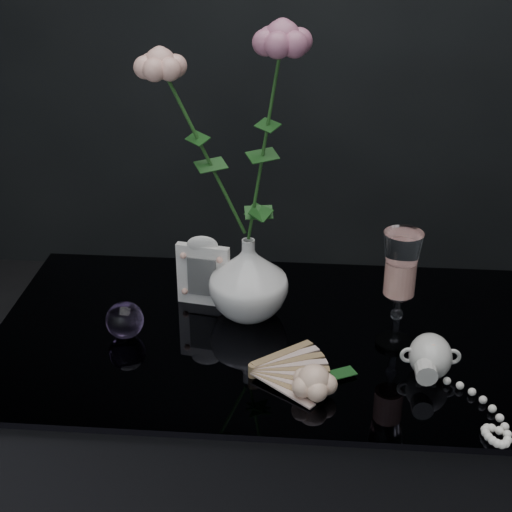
# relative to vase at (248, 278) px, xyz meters

# --- Properties ---
(table) EXTENTS (1.05, 0.58, 0.76)m
(table) POSITION_rel_vase_xyz_m (0.06, -0.07, -0.46)
(table) COLOR black
(table) RESTS_ON ground
(vase) EXTENTS (0.18, 0.18, 0.16)m
(vase) POSITION_rel_vase_xyz_m (0.00, 0.00, 0.00)
(vase) COLOR white
(vase) RESTS_ON table
(wine_glass) EXTENTS (0.09, 0.09, 0.22)m
(wine_glass) POSITION_rel_vase_xyz_m (0.27, -0.08, 0.03)
(wine_glass) COLOR white
(wine_glass) RESTS_ON table
(picture_frame) EXTENTS (0.12, 0.10, 0.15)m
(picture_frame) POSITION_rel_vase_xyz_m (-0.09, 0.03, -0.01)
(picture_frame) COLOR white
(picture_frame) RESTS_ON table
(paperweight) EXTENTS (0.08, 0.08, 0.07)m
(paperweight) POSITION_rel_vase_xyz_m (-0.22, -0.10, -0.04)
(paperweight) COLOR #B285D9
(paperweight) RESTS_ON table
(paper_fan) EXTENTS (0.30, 0.26, 0.03)m
(paper_fan) POSITION_rel_vase_xyz_m (0.03, -0.20, -0.06)
(paper_fan) COLOR beige
(paper_fan) RESTS_ON table
(loose_rose) EXTENTS (0.13, 0.17, 0.06)m
(loose_rose) POSITION_rel_vase_xyz_m (0.13, -0.25, -0.05)
(loose_rose) COLOR #FFC4A4
(loose_rose) RESTS_ON table
(pearl_jar) EXTENTS (0.25, 0.27, 0.07)m
(pearl_jar) POSITION_rel_vase_xyz_m (0.32, -0.17, -0.04)
(pearl_jar) COLOR silver
(pearl_jar) RESTS_ON table
(roses) EXTENTS (0.28, 0.10, 0.45)m
(roses) POSITION_rel_vase_xyz_m (-0.03, -0.01, 0.29)
(roses) COLOR #F4AD9D
(roses) RESTS_ON vase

